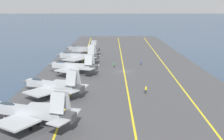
{
  "coord_description": "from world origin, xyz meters",
  "views": [
    {
      "loc": [
        -84.02,
        3.49,
        19.4
      ],
      "look_at": [
        -9.41,
        3.68,
        2.9
      ],
      "focal_mm": 45.0,
      "sensor_mm": 36.0,
      "label": 1
    }
  ],
  "objects": [
    {
      "name": "crew_blue_vest",
      "position": [
        9.59,
        -6.21,
        1.38
      ],
      "size": [
        0.46,
        0.4,
        1.78
      ],
      "color": "#232328",
      "rests_on": "carrier_deck"
    },
    {
      "name": "crew_green_vest",
      "position": [
        5.43,
        2.94,
        1.33
      ],
      "size": [
        0.41,
        0.46,
        1.69
      ],
      "color": "#232328",
      "rests_on": "carrier_deck"
    },
    {
      "name": "parked_jet_second",
      "position": [
        -24.2,
        16.87,
        2.7
      ],
      "size": [
        13.98,
        16.49,
        6.28
      ],
      "color": "#9EA3A8",
      "rests_on": "carrier_deck"
    },
    {
      "name": "deck_stripe_foul_line",
      "position": [
        0.0,
        -13.97,
        0.4
      ],
      "size": [
        197.13,
        6.2,
        0.01
      ],
      "primitive_type": "cube",
      "rotation": [
        0.0,
        0.0,
        -0.03
      ],
      "color": "yellow",
      "rests_on": "carrier_deck"
    },
    {
      "name": "parked_jet_fifth",
      "position": [
        31.25,
        15.85,
        2.94
      ],
      "size": [
        11.88,
        15.74,
        6.16
      ],
      "color": "gray",
      "rests_on": "carrier_deck"
    },
    {
      "name": "deck_stripe_centerline",
      "position": [
        0.0,
        0.0,
        0.4
      ],
      "size": [
        197.21,
        0.36,
        0.01
      ],
      "primitive_type": "cube",
      "color": "yellow",
      "rests_on": "carrier_deck"
    },
    {
      "name": "deck_stripe_edge_line",
      "position": [
        0.0,
        13.97,
        0.4
      ],
      "size": [
        197.09,
        7.54,
        0.01
      ],
      "primitive_type": "cube",
      "rotation": [
        0.0,
        0.0,
        0.04
      ],
      "color": "yellow",
      "rests_on": "carrier_deck"
    },
    {
      "name": "parked_jet_nearest",
      "position": [
        -41.39,
        16.88,
        3.08
      ],
      "size": [
        12.5,
        16.96,
        6.66
      ],
      "color": "#9EA3A8",
      "rests_on": "carrier_deck"
    },
    {
      "name": "parked_jet_fourth",
      "position": [
        12.86,
        15.82,
        2.96
      ],
      "size": [
        13.85,
        16.47,
        6.77
      ],
      "color": "#93999E",
      "rests_on": "carrier_deck"
    },
    {
      "name": "parked_jet_third",
      "position": [
        -3.97,
        15.16,
        2.87
      ],
      "size": [
        12.92,
        16.17,
        6.17
      ],
      "color": "#9EA3A8",
      "rests_on": "carrier_deck"
    },
    {
      "name": "ground_plane",
      "position": [
        0.0,
        0.0,
        0.0
      ],
      "size": [
        2000.0,
        2000.0,
        0.0
      ],
      "primitive_type": "plane",
      "color": "#2D425B"
    },
    {
      "name": "crew_yellow_vest",
      "position": [
        -23.01,
        -4.05,
        1.39
      ],
      "size": [
        0.4,
        0.46,
        1.79
      ],
      "color": "#232328",
      "rests_on": "carrier_deck"
    },
    {
      "name": "carrier_deck",
      "position": [
        0.0,
        0.0,
        0.2
      ],
      "size": [
        219.12,
        50.78,
        0.4
      ],
      "primitive_type": "cube",
      "color": "#424244",
      "rests_on": "ground"
    }
  ]
}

